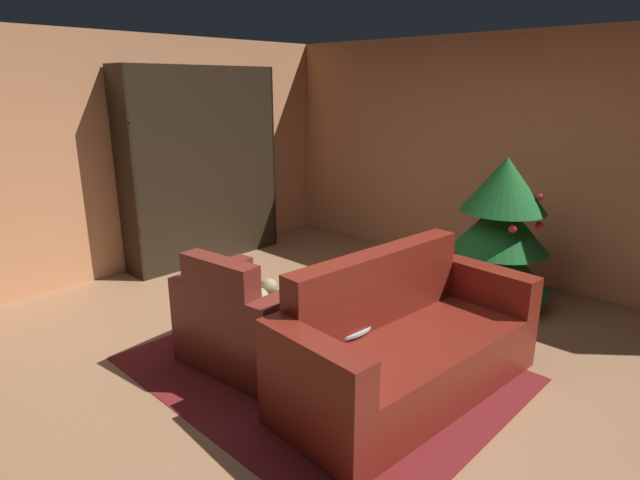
{
  "coord_description": "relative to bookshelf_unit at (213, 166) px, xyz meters",
  "views": [
    {
      "loc": [
        2.53,
        -2.6,
        2.03
      ],
      "look_at": [
        -0.16,
        0.2,
        0.87
      ],
      "focal_mm": 29.5,
      "sensor_mm": 36.0,
      "label": 1
    }
  ],
  "objects": [
    {
      "name": "armchair_red",
      "position": [
        2.33,
        -1.37,
        -0.79
      ],
      "size": [
        1.03,
        0.82,
        0.89
      ],
      "color": "maroon",
      "rests_on": "ground"
    },
    {
      "name": "coffee_table",
      "position": [
        2.88,
        -1.09,
        -0.7
      ],
      "size": [
        0.64,
        0.64,
        0.46
      ],
      "color": "black",
      "rests_on": "ground"
    },
    {
      "name": "area_rug",
      "position": [
        2.79,
        -1.06,
        -1.1
      ],
      "size": [
        2.58,
        2.08,
        0.01
      ],
      "primitive_type": "cube",
      "color": "maroon",
      "rests_on": "ground"
    },
    {
      "name": "bookshelf_unit",
      "position": [
        0.0,
        0.0,
        0.0
      ],
      "size": [
        0.4,
        1.89,
        2.22
      ],
      "color": "black",
      "rests_on": "ground"
    },
    {
      "name": "wall_left",
      "position": [
        -0.27,
        -0.96,
        0.17
      ],
      "size": [
        0.06,
        5.61,
        2.55
      ],
      "primitive_type": "cube",
      "color": "tan",
      "rests_on": "ground"
    },
    {
      "name": "bottle_on_table",
      "position": [
        2.96,
        -1.25,
        -0.55
      ],
      "size": [
        0.08,
        0.08,
        0.26
      ],
      "color": "navy",
      "rests_on": "coffee_table"
    },
    {
      "name": "couch_red",
      "position": [
        3.37,
        -0.85,
        -0.78
      ],
      "size": [
        0.95,
        1.98,
        0.94
      ],
      "color": "maroon",
      "rests_on": "ground"
    },
    {
      "name": "ground_plane",
      "position": [
        2.65,
        -0.96,
        -1.1
      ],
      "size": [
        6.94,
        6.94,
        0.0
      ],
      "primitive_type": "plane",
      "color": "#9A6D4B"
    },
    {
      "name": "wall_back",
      "position": [
        2.65,
        1.82,
        0.17
      ],
      "size": [
        5.9,
        0.06,
        2.55
      ],
      "primitive_type": "cube",
      "color": "tan",
      "rests_on": "ground"
    },
    {
      "name": "decorated_tree",
      "position": [
        3.13,
        0.98,
        -0.38
      ],
      "size": [
        0.97,
        0.97,
        1.41
      ],
      "color": "brown",
      "rests_on": "ground"
    },
    {
      "name": "book_stack_on_table",
      "position": [
        2.84,
        -1.15,
        -0.58
      ],
      "size": [
        0.24,
        0.18,
        0.15
      ],
      "color": "#4A7244",
      "rests_on": "coffee_table"
    }
  ]
}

